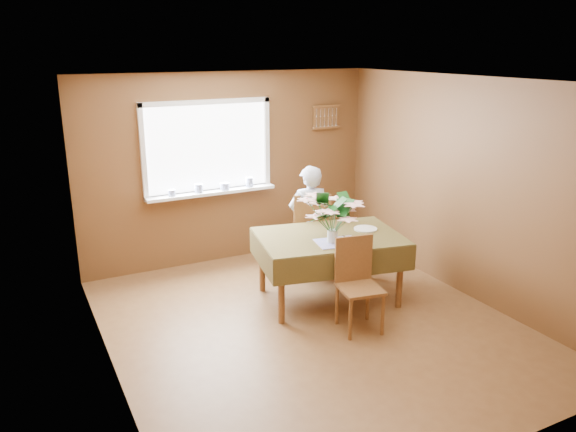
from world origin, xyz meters
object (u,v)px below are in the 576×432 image
dining_table (329,243)px  chair_far (311,231)px  flower_bouquet (333,214)px  seated_woman (309,222)px  chair_near (357,279)px

dining_table → chair_far: chair_far is taller
dining_table → flower_bouquet: (-0.10, -0.21, 0.42)m
seated_woman → flower_bouquet: bearing=87.5°
seated_woman → dining_table: bearing=90.7°
chair_far → dining_table: bearing=96.2°
chair_near → seated_woman: (0.22, 1.41, 0.19)m
chair_near → flower_bouquet: 0.75m
seated_woman → flower_bouquet: 1.04m
dining_table → flower_bouquet: size_ratio=3.04×
chair_far → seated_woman: size_ratio=0.75×
chair_near → flower_bouquet: (-0.01, 0.48, 0.58)m
chair_near → dining_table: bearing=93.0°
chair_far → chair_near: (-0.27, -1.45, -0.06)m
dining_table → flower_bouquet: 0.48m
flower_bouquet → dining_table: bearing=66.1°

